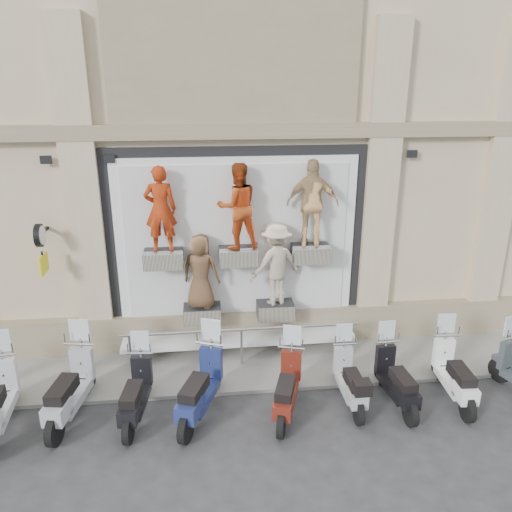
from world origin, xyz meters
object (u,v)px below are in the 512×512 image
object	(u,v)px
scooter_d	(135,383)
scooter_h	(397,370)
scooter_e	(200,377)
scooter_g	(351,371)
scooter_c	(69,378)
scooter_f	(287,378)
scooter_i	(456,364)
clock_sign_bracket	(41,242)
guard_rail	(242,348)

from	to	relation	value
scooter_d	scooter_h	size ratio (longest dim) A/B	1.01
scooter_e	scooter_g	distance (m)	2.79
scooter_c	scooter_h	world-z (taller)	scooter_c
scooter_f	scooter_i	xyz separation A→B (m)	(3.23, 0.08, 0.01)
scooter_c	scooter_d	distance (m)	1.18
clock_sign_bracket	scooter_e	bearing A→B (deg)	-33.53
scooter_d	scooter_e	bearing A→B (deg)	4.06
clock_sign_bracket	scooter_e	size ratio (longest dim) A/B	0.51
scooter_c	scooter_i	size ratio (longest dim) A/B	1.09
clock_sign_bracket	scooter_i	size ratio (longest dim) A/B	0.55
scooter_f	scooter_d	bearing A→B (deg)	-165.68
scooter_c	scooter_e	size ratio (longest dim) A/B	1.01
clock_sign_bracket	scooter_d	world-z (taller)	clock_sign_bracket
scooter_c	scooter_d	world-z (taller)	scooter_c
clock_sign_bracket	guard_rail	bearing A→B (deg)	-6.84
scooter_f	scooter_h	size ratio (longest dim) A/B	1.03
clock_sign_bracket	scooter_f	size ratio (longest dim) A/B	0.56
scooter_f	scooter_c	bearing A→B (deg)	-167.26
scooter_d	clock_sign_bracket	bearing A→B (deg)	140.39
scooter_i	clock_sign_bracket	bearing A→B (deg)	169.72
guard_rail	scooter_d	xyz separation A→B (m)	(-2.03, -1.49, 0.26)
scooter_d	scooter_i	xyz separation A→B (m)	(5.95, -0.07, 0.02)
scooter_e	scooter_h	size ratio (longest dim) A/B	1.13
clock_sign_bracket	scooter_d	bearing A→B (deg)	-46.20
scooter_c	scooter_e	xyz separation A→B (m)	(2.32, -0.22, -0.01)
scooter_i	scooter_e	bearing A→B (deg)	-175.99
guard_rail	scooter_e	distance (m)	1.80
scooter_e	scooter_g	xyz separation A→B (m)	(2.79, 0.07, -0.12)
clock_sign_bracket	scooter_f	world-z (taller)	clock_sign_bracket
scooter_d	scooter_f	world-z (taller)	scooter_f
clock_sign_bracket	scooter_c	size ratio (longest dim) A/B	0.51
guard_rail	scooter_g	xyz separation A→B (m)	(1.92, -1.47, 0.23)
clock_sign_bracket	scooter_e	xyz separation A→B (m)	(3.03, -2.01, -1.99)
scooter_c	scooter_i	bearing A→B (deg)	7.69
guard_rail	scooter_e	size ratio (longest dim) A/B	2.52
scooter_e	scooter_i	size ratio (longest dim) A/B	1.08
scooter_c	scooter_i	distance (m)	7.12
scooter_h	scooter_i	distance (m)	1.15
scooter_d	scooter_e	size ratio (longest dim) A/B	0.89
scooter_d	scooter_f	distance (m)	2.72
scooter_c	scooter_e	world-z (taller)	scooter_c
guard_rail	scooter_h	distance (m)	3.20
scooter_g	scooter_h	world-z (taller)	scooter_h
scooter_i	scooter_g	bearing A→B (deg)	-178.23
scooter_e	scooter_g	world-z (taller)	scooter_e
scooter_g	scooter_f	bearing A→B (deg)	-171.54
scooter_d	scooter_g	world-z (taller)	scooter_d
scooter_h	clock_sign_bracket	bearing A→B (deg)	159.78
guard_rail	scooter_e	bearing A→B (deg)	-119.59
scooter_e	scooter_c	bearing A→B (deg)	-164.89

